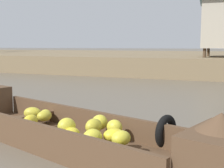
% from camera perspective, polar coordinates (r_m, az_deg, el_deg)
% --- Properties ---
extents(ground_plane, '(300.00, 300.00, 0.00)m').
position_cam_1_polar(ground_plane, '(10.79, 3.99, -1.49)').
color(ground_plane, '#665B4C').
extents(riverbank_strip, '(160.00, 20.00, 1.02)m').
position_cam_1_polar(riverbank_strip, '(24.70, 14.30, 4.41)').
color(riverbank_strip, '#7F6B4C').
rests_on(riverbank_strip, ground).
extents(banana_boat, '(5.91, 2.81, 0.91)m').
position_cam_1_polar(banana_boat, '(5.14, -9.08, -7.85)').
color(banana_boat, brown).
rests_on(banana_boat, ground).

